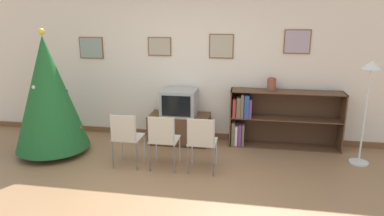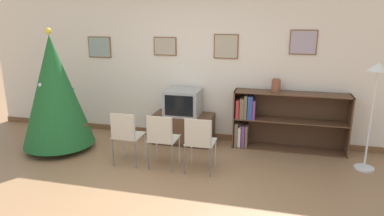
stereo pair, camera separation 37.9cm
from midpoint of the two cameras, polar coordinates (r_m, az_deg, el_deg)
name	(u,v)px [view 2 (the right image)]	position (r m, az deg, el deg)	size (l,w,h in m)	color
ground_plane	(149,203)	(4.23, -4.53, -15.51)	(24.00, 24.00, 0.00)	#936B47
wall_back	(197,63)	(6.02, 2.60, 7.45)	(8.18, 0.11, 2.70)	silver
christmas_tree	(55,91)	(5.84, -20.21, 2.62)	(1.13, 1.13, 1.98)	maroon
tv_console	(183,128)	(5.98, 0.34, -3.41)	(1.04, 0.54, 0.50)	#412A1A
television	(183,102)	(5.85, 0.34, 0.96)	(0.59, 0.53, 0.44)	#9E9E99
folding_chair_left	(126,135)	(5.07, -8.84, -4.44)	(0.40, 0.40, 0.82)	#BCB29E
folding_chair_center	(162,138)	(4.89, -2.85, -5.02)	(0.40, 0.40, 0.82)	#BCB29E
folding_chair_right	(199,141)	(4.76, 3.54, -5.58)	(0.40, 0.40, 0.82)	#BCB29E
bookshelf	(271,120)	(5.87, 14.88, -1.89)	(1.82, 0.36, 0.96)	brown
vase	(276,85)	(5.74, 15.69, 3.68)	(0.14, 0.14, 0.21)	brown
standing_lamp	(375,89)	(5.39, 30.03, 2.81)	(0.28, 0.28, 1.55)	silver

